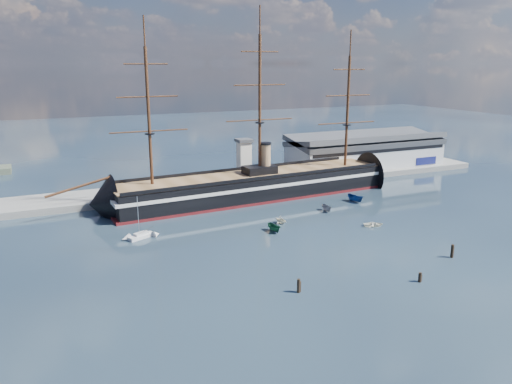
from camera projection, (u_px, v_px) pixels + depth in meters
name	position (u px, v px, depth m)	size (l,w,h in m)	color
ground	(280.00, 215.00, 139.96)	(600.00, 600.00, 0.00)	black
quay	(259.00, 184.00, 175.72)	(180.00, 18.00, 2.00)	slate
warehouse	(365.00, 151.00, 196.41)	(63.00, 21.00, 11.60)	#B7BABC
quay_tower	(244.00, 160.00, 167.84)	(5.00, 5.00, 15.00)	silver
warship	(249.00, 186.00, 156.24)	(113.37, 22.01, 53.94)	black
sailboat	(141.00, 236.00, 121.52)	(6.91, 4.49, 10.70)	silver
motorboat_a	(274.00, 232.00, 126.29)	(6.11, 2.24, 2.44)	#16412B
motorboat_c	(327.00, 211.00, 143.85)	(5.67, 2.08, 2.27)	#585C66
motorboat_d	(281.00, 223.00, 133.00)	(6.22, 2.69, 2.28)	silver
motorboat_e	(373.00, 226.00, 130.65)	(3.16, 1.26, 1.47)	white
motorboat_f	(355.00, 202.00, 153.60)	(6.96, 2.55, 2.78)	navy
piling_near_left	(298.00, 292.00, 92.84)	(0.64, 0.64, 3.38)	black
piling_near_mid	(420.00, 282.00, 97.30)	(0.64, 0.64, 2.66)	black
piling_near_right	(452.00, 258.00, 109.52)	(0.64, 0.64, 3.74)	black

